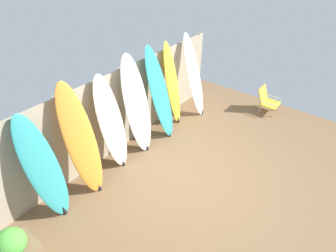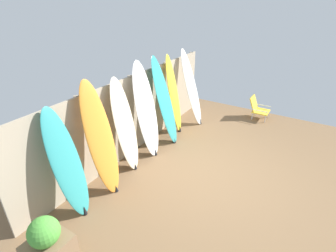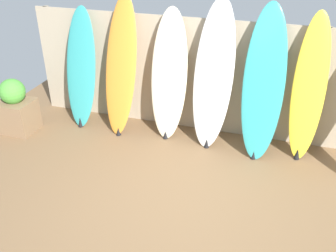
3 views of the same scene
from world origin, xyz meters
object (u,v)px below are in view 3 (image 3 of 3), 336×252
object	(u,v)px
surfboard_white_3	(213,77)
surfboard_yellow_5	(309,90)
surfboard_teal_4	(264,85)
planter_box	(16,108)
surfboard_orange_1	(121,68)
surfboard_cream_2	(169,76)
surfboard_teal_0	(81,69)

from	to	relation	value
surfboard_white_3	surfboard_yellow_5	distance (m)	1.31
surfboard_teal_4	surfboard_yellow_5	world-z (taller)	surfboard_teal_4
surfboard_yellow_5	planter_box	bearing A→B (deg)	-171.42
surfboard_orange_1	surfboard_yellow_5	size ratio (longest dim) A/B	1.04
surfboard_cream_2	surfboard_white_3	size ratio (longest dim) A/B	0.92
surfboard_teal_0	surfboard_teal_4	xyz separation A→B (m)	(2.85, -0.04, 0.11)
surfboard_yellow_5	planter_box	world-z (taller)	surfboard_yellow_5
surfboard_orange_1	planter_box	world-z (taller)	surfboard_orange_1
planter_box	surfboard_white_3	bearing A→B (deg)	10.94
surfboard_white_3	surfboard_teal_0	bearing A→B (deg)	179.72
surfboard_teal_0	surfboard_cream_2	distance (m)	1.47
surfboard_teal_0	surfboard_orange_1	world-z (taller)	surfboard_orange_1
surfboard_teal_4	planter_box	distance (m)	3.85
surfboard_yellow_5	surfboard_teal_4	bearing A→B (deg)	-170.36
surfboard_white_3	planter_box	size ratio (longest dim) A/B	2.42
surfboard_orange_1	surfboard_teal_4	distance (m)	2.13
surfboard_white_3	surfboard_teal_4	size ratio (longest dim) A/B	1.01
surfboard_teal_0	surfboard_teal_4	distance (m)	2.85
surfboard_orange_1	surfboard_teal_0	bearing A→B (deg)	176.60
surfboard_white_3	surfboard_cream_2	bearing A→B (deg)	176.54
surfboard_orange_1	surfboard_white_3	bearing A→B (deg)	1.29
surfboard_cream_2	surfboard_white_3	distance (m)	0.68
surfboard_cream_2	planter_box	bearing A→B (deg)	-165.12
surfboard_cream_2	surfboard_teal_0	bearing A→B (deg)	-178.82
surfboard_teal_0	surfboard_yellow_5	size ratio (longest dim) A/B	0.93
surfboard_orange_1	surfboard_teal_4	world-z (taller)	same
surfboard_teal_4	planter_box	bearing A→B (deg)	-171.59
surfboard_cream_2	surfboard_yellow_5	world-z (taller)	surfboard_yellow_5
surfboard_teal_4	surfboard_orange_1	bearing A→B (deg)	179.96
surfboard_white_3	surfboard_orange_1	bearing A→B (deg)	-178.71
surfboard_orange_1	surfboard_white_3	world-z (taller)	surfboard_white_3
surfboard_white_3	surfboard_teal_4	distance (m)	0.71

